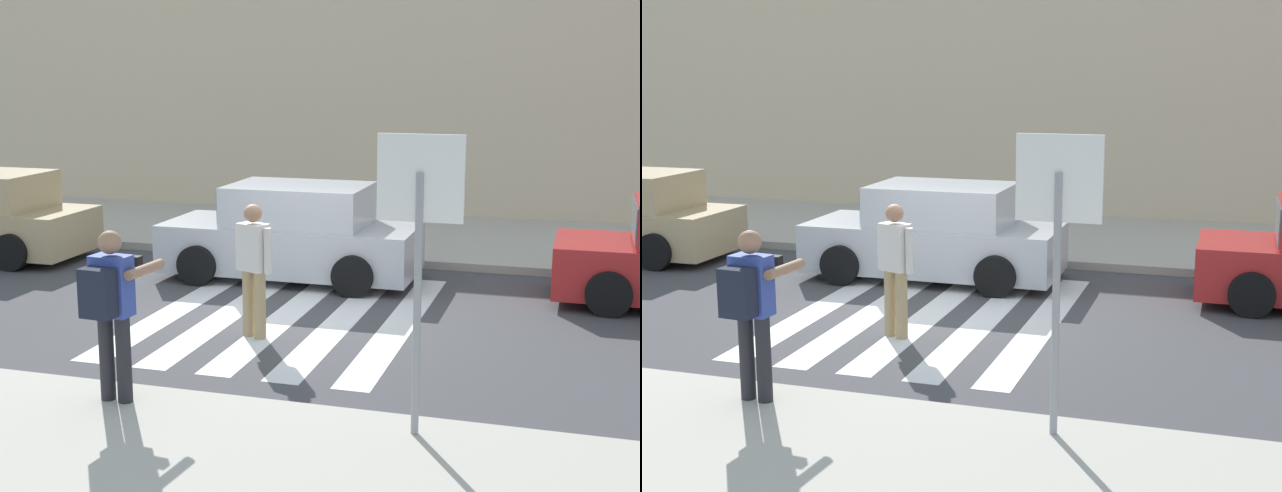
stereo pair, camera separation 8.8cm
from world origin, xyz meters
TOP-DOWN VIEW (x-y plane):
  - ground_plane at (0.00, 0.00)m, footprint 120.00×120.00m
  - sidewalk_far at (0.00, 6.00)m, footprint 60.00×4.80m
  - building_facade_far at (0.00, 10.40)m, footprint 56.00×4.00m
  - crosswalk_stripe_0 at (-1.60, 0.20)m, footprint 0.44×5.20m
  - crosswalk_stripe_1 at (-0.80, 0.20)m, footprint 0.44×5.20m
  - crosswalk_stripe_2 at (0.00, 0.20)m, footprint 0.44×5.20m
  - crosswalk_stripe_3 at (0.80, 0.20)m, footprint 0.44×5.20m
  - crosswalk_stripe_4 at (1.60, 0.20)m, footprint 0.44×5.20m
  - stop_sign at (2.53, -3.60)m, footprint 0.76×0.08m
  - photographer_with_backpack at (-0.47, -3.70)m, footprint 0.63×0.88m
  - pedestrian_crossing at (-0.07, -0.88)m, footprint 0.55×0.36m
  - parked_car_silver at (-0.61, 2.30)m, footprint 4.10×1.92m

SIDE VIEW (x-z plane):
  - ground_plane at x=0.00m, z-range 0.00..0.00m
  - crosswalk_stripe_0 at x=-1.60m, z-range 0.00..0.01m
  - crosswalk_stripe_1 at x=-0.80m, z-range 0.00..0.01m
  - crosswalk_stripe_2 at x=0.00m, z-range 0.00..0.01m
  - crosswalk_stripe_3 at x=0.80m, z-range 0.00..0.01m
  - crosswalk_stripe_4 at x=1.60m, z-range 0.00..0.01m
  - sidewalk_far at x=0.00m, z-range 0.00..0.14m
  - parked_car_silver at x=-0.61m, z-range -0.05..1.50m
  - pedestrian_crossing at x=-0.07m, z-range 0.11..1.84m
  - photographer_with_backpack at x=-0.47m, z-range 0.31..2.03m
  - stop_sign at x=2.53m, z-range 0.76..3.47m
  - building_facade_far at x=0.00m, z-range 0.00..5.34m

